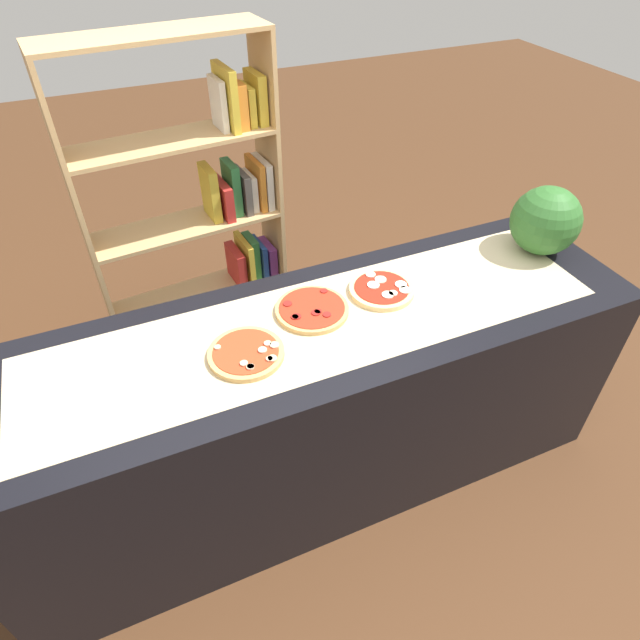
# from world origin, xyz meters

# --- Properties ---
(ground_plane) EXTENTS (12.00, 12.00, 0.00)m
(ground_plane) POSITION_xyz_m (0.00, 0.00, 0.00)
(ground_plane) COLOR #4C2D19
(counter) EXTENTS (2.43, 0.69, 0.89)m
(counter) POSITION_xyz_m (0.00, 0.00, 0.44)
(counter) COLOR black
(counter) RESTS_ON ground_plane
(parchment_paper) EXTENTS (2.07, 0.50, 0.00)m
(parchment_paper) POSITION_xyz_m (0.00, 0.00, 0.89)
(parchment_paper) COLOR beige
(parchment_paper) RESTS_ON counter
(pizza_mushroom_0) EXTENTS (0.25, 0.25, 0.03)m
(pizza_mushroom_0) POSITION_xyz_m (-0.29, -0.05, 0.90)
(pizza_mushroom_0) COLOR tan
(pizza_mushroom_0) RESTS_ON parchment_paper
(pizza_pepperoni_1) EXTENTS (0.27, 0.27, 0.03)m
(pizza_pepperoni_1) POSITION_xyz_m (-0.00, 0.07, 0.90)
(pizza_pepperoni_1) COLOR tan
(pizza_pepperoni_1) RESTS_ON parchment_paper
(pizza_mozzarella_2) EXTENTS (0.25, 0.25, 0.03)m
(pizza_mozzarella_2) POSITION_xyz_m (0.29, 0.08, 0.90)
(pizza_mozzarella_2) COLOR #E5C17F
(pizza_mozzarella_2) RESTS_ON parchment_paper
(watermelon) EXTENTS (0.28, 0.28, 0.28)m
(watermelon) POSITION_xyz_m (1.03, 0.08, 1.03)
(watermelon) COLOR #2D6628
(watermelon) RESTS_ON counter
(bookshelf) EXTENTS (0.92, 0.35, 1.66)m
(bookshelf) POSITION_xyz_m (-0.14, 0.98, 0.79)
(bookshelf) COLOR tan
(bookshelf) RESTS_ON ground_plane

